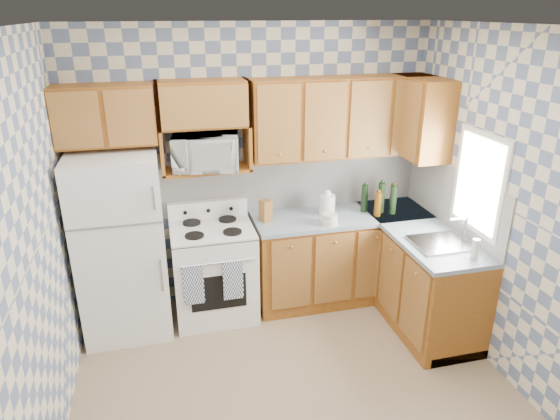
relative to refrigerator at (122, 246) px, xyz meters
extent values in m
plane|color=#8C7457|center=(1.27, -1.25, -0.84)|extent=(3.40, 3.40, 0.00)
cube|color=slate|center=(1.27, 0.35, 0.51)|extent=(3.40, 0.02, 2.70)
cube|color=slate|center=(2.97, -1.25, 0.51)|extent=(0.02, 3.20, 2.70)
cube|color=silver|center=(1.68, 0.34, 0.36)|extent=(2.60, 0.02, 0.56)
cube|color=silver|center=(2.96, -0.45, 0.36)|extent=(0.02, 1.60, 0.56)
cube|color=white|center=(0.00, 0.00, 0.00)|extent=(0.75, 0.70, 1.68)
cube|color=white|center=(0.80, 0.03, -0.39)|extent=(0.76, 0.65, 0.90)
cube|color=silver|center=(0.80, 0.03, 0.07)|extent=(0.76, 0.65, 0.02)
cube|color=white|center=(0.80, 0.30, 0.16)|extent=(0.76, 0.08, 0.17)
cube|color=navy|center=(0.59, -0.32, -0.30)|extent=(0.18, 0.02, 0.38)
cube|color=navy|center=(0.94, -0.32, -0.30)|extent=(0.18, 0.02, 0.38)
cube|color=brown|center=(2.10, 0.05, -0.40)|extent=(1.75, 0.60, 0.88)
cube|color=brown|center=(2.67, -0.45, -0.40)|extent=(0.60, 1.60, 0.88)
cube|color=slate|center=(2.10, 0.05, 0.06)|extent=(1.77, 0.63, 0.04)
cube|color=slate|center=(2.67, -0.45, 0.06)|extent=(0.63, 1.60, 0.04)
cube|color=brown|center=(2.10, 0.19, 1.01)|extent=(1.75, 0.33, 0.74)
cube|color=brown|center=(-0.02, 0.19, 1.13)|extent=(0.82, 0.33, 0.50)
cube|color=brown|center=(2.81, 0.00, 1.01)|extent=(0.33, 0.70, 0.74)
cube|color=brown|center=(0.80, 0.19, 0.60)|extent=(0.80, 0.33, 0.03)
imported|color=white|center=(0.80, 0.14, 0.77)|extent=(0.63, 0.47, 0.32)
cube|color=#B7B7BC|center=(2.67, -0.80, 0.09)|extent=(0.48, 0.40, 0.03)
cube|color=silver|center=(2.96, -0.80, 0.61)|extent=(0.02, 0.66, 0.86)
cylinder|color=black|center=(2.48, 0.00, 0.23)|extent=(0.07, 0.07, 0.31)
cylinder|color=black|center=(2.58, -0.06, 0.22)|extent=(0.07, 0.07, 0.29)
cylinder|color=#573108|center=(2.63, 0.04, 0.21)|extent=(0.07, 0.07, 0.27)
cylinder|color=#573108|center=(2.41, -0.08, 0.20)|extent=(0.07, 0.07, 0.24)
cylinder|color=black|center=(2.33, 0.06, 0.22)|extent=(0.07, 0.07, 0.28)
cube|color=brown|center=(1.32, 0.06, 0.18)|extent=(0.12, 0.12, 0.21)
cylinder|color=white|center=(1.94, 0.08, 0.18)|extent=(0.16, 0.16, 0.20)
cylinder|color=silver|center=(2.79, -1.10, 0.17)|extent=(0.06, 0.06, 0.17)
camera|label=1|loc=(0.39, -4.21, 1.95)|focal=32.00mm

